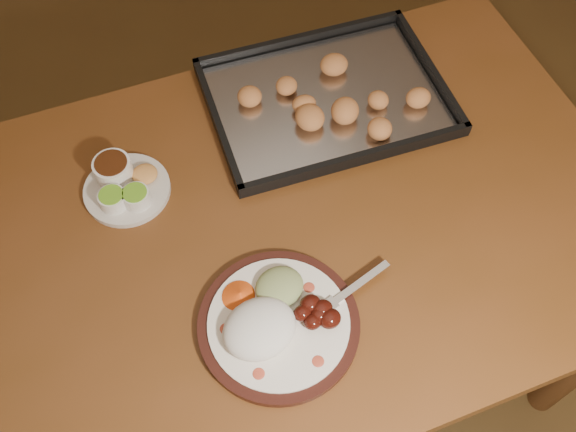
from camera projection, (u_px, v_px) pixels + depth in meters
ground at (202, 294)px, 1.98m from camera, size 4.00×4.00×0.00m
dining_table at (259, 255)px, 1.31m from camera, size 1.63×1.15×0.75m
dinner_plate at (275, 321)px, 1.11m from camera, size 0.37×0.28×0.07m
condiment_saucer at (123, 185)px, 1.26m from camera, size 0.17×0.17×0.06m
baking_tray at (327, 97)px, 1.39m from camera, size 0.57×0.47×0.05m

